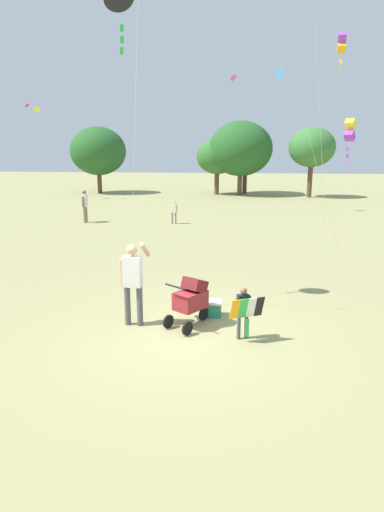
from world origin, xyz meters
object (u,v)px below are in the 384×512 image
Objects in this scene: kite_orange_delta at (350,131)px; child_with_butterfly_kite at (244,309)px; kite_green_novelty at (341,45)px; person_sitting_far at (85,204)px; stroller at (191,298)px; cooler_box at (211,308)px; kite_adult_black at (119,2)px; person_red_shirt at (174,210)px; person_adult_flyer at (133,277)px.

child_with_butterfly_kite is at bearing -113.91° from kite_orange_delta.
kite_green_novelty reaches higher than person_sitting_far.
stroller is 0.66× the size of person_sitting_far.
child_with_butterfly_kite is 1.38m from cooler_box.
kite_adult_black is 15.04× the size of cooler_box.
kite_orange_delta is 8.69m from cooler_box.
person_red_shirt is (-2.30, 12.31, 0.06)m from stroller.
person_red_shirt is at bearing 142.66° from kite_orange_delta.
kite_adult_black is at bearing -86.43° from person_red_shirt.
kite_orange_delta is 4.03× the size of person_red_shirt.
person_adult_flyer is 0.39× the size of kite_orange_delta.
child_with_butterfly_kite is at bearing -58.55° from person_sitting_far.
kite_adult_black reaches higher than kite_orange_delta.
person_sitting_far is at bearing 114.31° from person_adult_flyer.
person_red_shirt is 12.04m from cooler_box.
kite_adult_black is 12.49m from person_red_shirt.
stroller reaches higher than cooler_box.
cooler_box is (-3.83, -7.64, -6.80)m from kite_green_novelty.
person_red_shirt is at bearing 95.21° from person_adult_flyer.
cooler_box is at bearing -121.97° from kite_orange_delta.
person_red_shirt reaches higher than child_with_butterfly_kite.
stroller is (1.17, 0.09, -0.42)m from person_adult_flyer.
kite_orange_delta reaches higher than cooler_box.
person_red_shirt is at bearing 1.73° from person_sitting_far.
kite_orange_delta is 10.09× the size of cooler_box.
child_with_butterfly_kite is 13.27m from person_red_shirt.
kite_green_novelty is (4.19, 8.22, 6.37)m from stroller.
kite_orange_delta reaches higher than child_with_butterfly_kite.
person_red_shirt reaches higher than cooler_box.
person_sitting_far is at bearing -178.27° from person_red_shirt.
stroller is 11.21m from kite_green_novelty.
person_adult_flyer is 5.58m from kite_adult_black.
child_with_butterfly_kite is 14.90m from person_sitting_far.
kite_green_novelty is at bearing -19.94° from person_sitting_far.
cooler_box is (7.07, -11.60, -0.76)m from person_sitting_far.
person_sitting_far is 3.55× the size of cooler_box.
person_red_shirt is (-6.50, 4.09, -6.31)m from kite_green_novelty.
kite_adult_black is (-2.67, 1.78, 5.81)m from child_with_butterfly_kite.
person_red_shirt is at bearing 104.67° from child_with_butterfly_kite.
person_red_shirt is (-6.76, 5.16, -3.47)m from kite_orange_delta.
kite_orange_delta is (3.40, 7.68, 3.52)m from child_with_butterfly_kite.
kite_adult_black is at bearing 146.35° from child_with_butterfly_kite.
stroller is 9.13m from kite_orange_delta.
stroller is at bearing -79.40° from person_red_shirt.
kite_green_novelty reaches higher than person_red_shirt.
kite_green_novelty is at bearing 63.37° from cooler_box.
kite_green_novelty is at bearing 104.12° from kite_orange_delta.
kite_adult_black is at bearing -64.98° from person_sitting_far.
child_with_butterfly_kite is at bearing -57.81° from cooler_box.
child_with_butterfly_kite is 0.91× the size of person_red_shirt.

